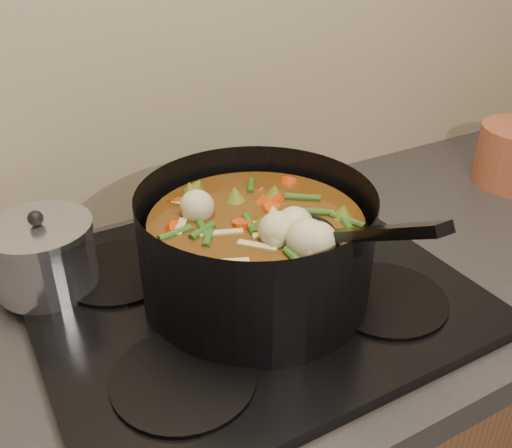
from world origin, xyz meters
TOP-DOWN VIEW (x-y plane):
  - stovetop at (0.00, 1.93)m, footprint 0.62×0.54m
  - stockpot at (0.01, 1.91)m, footprint 0.39×0.48m
  - saucepan at (-0.26, 2.08)m, footprint 0.16×0.16m

SIDE VIEW (x-z plane):
  - stovetop at x=0.00m, z-range 0.91..0.93m
  - saucepan at x=-0.26m, z-range 0.92..1.05m
  - stockpot at x=0.01m, z-range 0.88..1.13m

